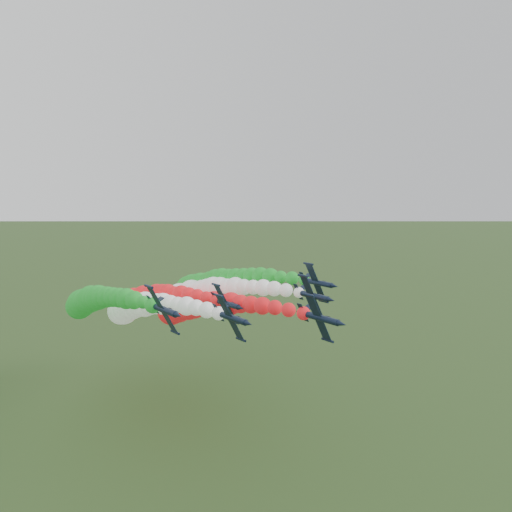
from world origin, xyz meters
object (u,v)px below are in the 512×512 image
object	(u,v)px
jet_inner_left	(135,308)
jet_inner_right	(198,293)
jet_outer_right	(207,284)
jet_trail	(143,299)
jet_lead	(190,307)
jet_outer_left	(89,302)

from	to	relation	value
jet_inner_left	jet_inner_right	size ratio (longest dim) A/B	0.99
jet_outer_right	jet_trail	size ratio (longest dim) A/B	1.00
jet_outer_right	jet_trail	bearing A→B (deg)	151.09
jet_inner_right	jet_outer_right	world-z (taller)	jet_outer_right
jet_lead	jet_outer_right	bearing A→B (deg)	46.14
jet_outer_right	jet_trail	distance (m)	19.81
jet_lead	jet_inner_right	distance (m)	15.08
jet_trail	jet_outer_left	bearing A→B (deg)	-152.18
jet_outer_left	jet_inner_left	bearing A→B (deg)	-17.79
jet_lead	jet_trail	distance (m)	25.52
jet_outer_right	jet_lead	bearing A→B (deg)	-133.86
jet_inner_right	jet_trail	bearing A→B (deg)	128.95
jet_lead	jet_outer_left	distance (m)	26.23
jet_lead	jet_outer_left	bearing A→B (deg)	145.28
jet_inner_left	jet_inner_right	world-z (taller)	jet_inner_right
jet_outer_left	jet_outer_right	distance (m)	36.91
jet_outer_left	jet_outer_right	world-z (taller)	jet_outer_right
jet_outer_left	jet_outer_right	xyz separation A→B (m)	(36.89, 1.11, 0.13)
jet_trail	jet_inner_left	bearing A→B (deg)	-122.46
jet_inner_left	jet_outer_left	size ratio (longest dim) A/B	1.00
jet_lead	jet_outer_right	xyz separation A→B (m)	(15.39, 16.01, 2.01)
jet_trail	jet_inner_right	bearing A→B (deg)	-51.05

